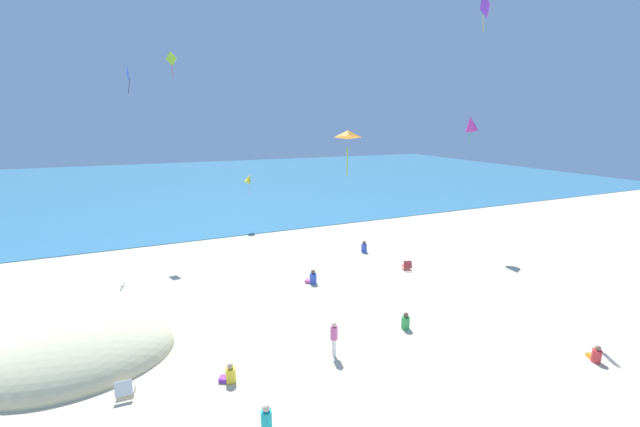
# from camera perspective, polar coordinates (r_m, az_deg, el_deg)

# --- Properties ---
(ground_plane) EXTENTS (120.00, 120.00, 0.00)m
(ground_plane) POSITION_cam_1_polar(r_m,az_deg,el_deg) (20.54, -2.01, -11.00)
(ground_plane) COLOR beige
(ocean_water) EXTENTS (120.00, 60.00, 0.05)m
(ocean_water) POSITION_cam_1_polar(r_m,az_deg,el_deg) (58.86, -16.22, 4.92)
(ocean_water) COLOR teal
(ocean_water) RESTS_ON ground_plane
(dune_mound) EXTENTS (6.71, 4.70, 2.62)m
(dune_mound) POSITION_cam_1_polar(r_m,az_deg,el_deg) (17.31, -33.43, -18.57)
(dune_mound) COLOR beige
(dune_mound) RESTS_ON ground_plane
(beach_chair_far_left) EXTENTS (0.56, 0.62, 0.63)m
(beach_chair_far_left) POSITION_cam_1_polar(r_m,az_deg,el_deg) (14.58, -28.12, -22.93)
(beach_chair_far_left) COLOR white
(beach_chair_far_left) RESTS_ON ground_plane
(beach_chair_far_right) EXTENTS (0.64, 0.70, 0.60)m
(beach_chair_far_right) POSITION_cam_1_polar(r_m,az_deg,el_deg) (22.95, 13.39, -7.85)
(beach_chair_far_right) COLOR #D13D3D
(beach_chair_far_right) RESTS_ON ground_plane
(person_0) EXTENTS (0.32, 0.32, 1.39)m
(person_0) POSITION_cam_1_polar(r_m,az_deg,el_deg) (14.61, 2.19, -18.54)
(person_0) COLOR white
(person_0) RESTS_ON ground_plane
(person_1) EXTENTS (0.65, 0.55, 0.72)m
(person_1) POSITION_cam_1_polar(r_m,az_deg,el_deg) (14.04, -13.89, -23.17)
(person_1) COLOR yellow
(person_1) RESTS_ON ground_plane
(person_2) EXTENTS (0.48, 0.60, 0.67)m
(person_2) POSITION_cam_1_polar(r_m,az_deg,el_deg) (17.85, 37.02, -17.20)
(person_2) COLOR red
(person_2) RESTS_ON ground_plane
(person_3) EXTENTS (0.60, 0.67, 0.75)m
(person_3) POSITION_cam_1_polar(r_m,az_deg,el_deg) (16.92, 13.16, -16.12)
(person_3) COLOR green
(person_3) RESTS_ON ground_plane
(person_4) EXTENTS (0.65, 0.71, 0.80)m
(person_4) POSITION_cam_1_polar(r_m,az_deg,el_deg) (25.52, 6.88, -5.29)
(person_4) COLOR blue
(person_4) RESTS_ON ground_plane
(person_5) EXTENTS (0.40, 0.40, 1.49)m
(person_5) POSITION_cam_1_polar(r_m,az_deg,el_deg) (11.31, -8.31, -29.74)
(person_5) COLOR white
(person_5) RESTS_ON ground_plane
(person_6) EXTENTS (0.69, 0.68, 0.80)m
(person_6) POSITION_cam_1_polar(r_m,az_deg,el_deg) (20.58, -1.19, -10.03)
(person_6) COLOR blue
(person_6) RESTS_ON ground_plane
(kite_lime) EXTENTS (0.72, 0.64, 1.66)m
(kite_lime) POSITION_cam_1_polar(r_m,az_deg,el_deg) (29.81, -22.13, 21.36)
(kite_lime) COLOR #99DB33
(kite_blue) EXTENTS (0.20, 0.84, 1.70)m
(kite_blue) POSITION_cam_1_polar(r_m,az_deg,el_deg) (28.56, -27.76, 18.70)
(kite_blue) COLOR blue
(kite_yellow) EXTENTS (1.05, 0.95, 1.94)m
(kite_yellow) POSITION_cam_1_polar(r_m,az_deg,el_deg) (31.22, -11.04, 5.35)
(kite_yellow) COLOR yellow
(kite_purple) EXTENTS (0.45, 1.07, 1.76)m
(kite_purple) POSITION_cam_1_polar(r_m,az_deg,el_deg) (23.45, 24.26, 27.28)
(kite_purple) COLOR purple
(kite_magenta) EXTENTS (1.27, 1.07, 1.98)m
(kite_magenta) POSITION_cam_1_polar(r_m,az_deg,el_deg) (27.93, 22.43, 12.83)
(kite_magenta) COLOR #DB3DA8
(kite_orange) EXTENTS (0.64, 0.57, 1.25)m
(kite_orange) POSITION_cam_1_polar(r_m,az_deg,el_deg) (9.90, 4.32, 12.17)
(kite_orange) COLOR orange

